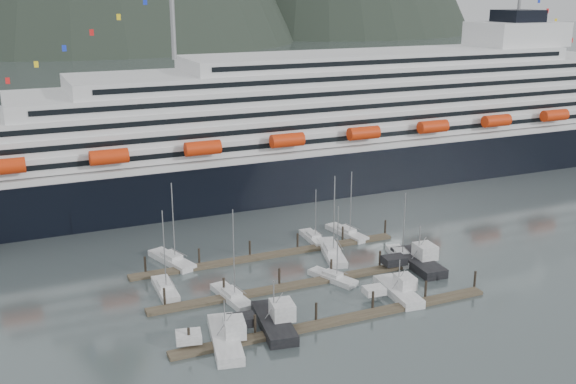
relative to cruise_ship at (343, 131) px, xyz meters
name	(u,v)px	position (x,y,z in m)	size (l,w,h in m)	color
ground	(337,288)	(-30.03, -54.94, -12.04)	(1600.00, 1600.00, 0.00)	#434E4F
cruise_ship	(343,131)	(0.00, 0.00, 0.00)	(210.00, 30.40, 50.30)	black
dock_near	(339,320)	(-34.95, -64.89, -11.73)	(48.18, 2.28, 3.20)	#3F3628
dock_mid	(300,284)	(-34.95, -51.89, -11.73)	(48.18, 2.28, 3.20)	#3F3628
dock_far	(269,255)	(-34.95, -38.89, -11.73)	(48.18, 2.28, 3.20)	#3F3628
sailboat_a	(165,289)	(-54.70, -45.65, -11.61)	(2.75, 8.96, 13.73)	#B2B2B2
sailboat_b	(232,297)	(-46.29, -52.29, -11.61)	(3.90, 10.04, 14.78)	#B2B2B2
sailboat_c	(333,278)	(-29.40, -52.11, -11.63)	(5.50, 8.84, 12.89)	#B2B2B2
sailboat_d	(332,253)	(-24.67, -42.62, -11.60)	(6.13, 12.75, 15.07)	#B2B2B2
sailboat_e	(172,260)	(-50.97, -34.95, -11.60)	(6.04, 11.25, 14.74)	#B2B2B2
sailboat_f	(314,238)	(-24.49, -34.95, -11.65)	(2.78, 8.53, 10.40)	#B2B2B2
sailboat_g	(347,233)	(-17.61, -34.95, -11.63)	(4.19, 10.54, 12.99)	#B2B2B2
sailboat_h	(400,256)	(-14.69, -48.85, -11.62)	(4.65, 9.34, 12.46)	#B2B2B2
trawler_a	(224,338)	(-51.48, -64.26, -11.16)	(9.33, 12.76, 6.77)	#B2B2B2
trawler_b	(273,321)	(-44.03, -62.80, -11.08)	(9.31, 12.20, 7.67)	black
trawler_d	(398,290)	(-23.02, -60.98, -11.21)	(8.06, 10.87, 6.30)	#B2B2B2
trawler_e	(417,261)	(-13.95, -52.81, -11.07)	(9.30, 12.20, 7.83)	black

